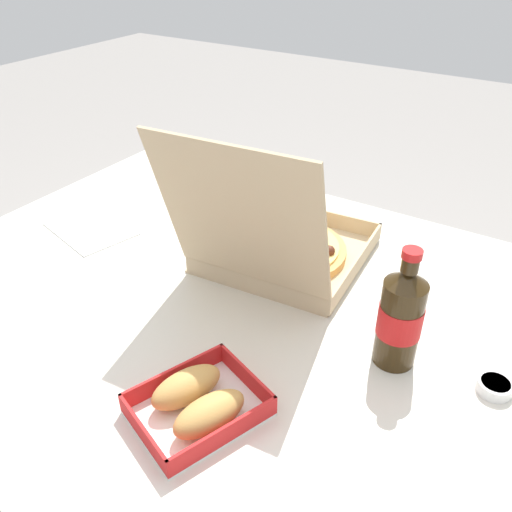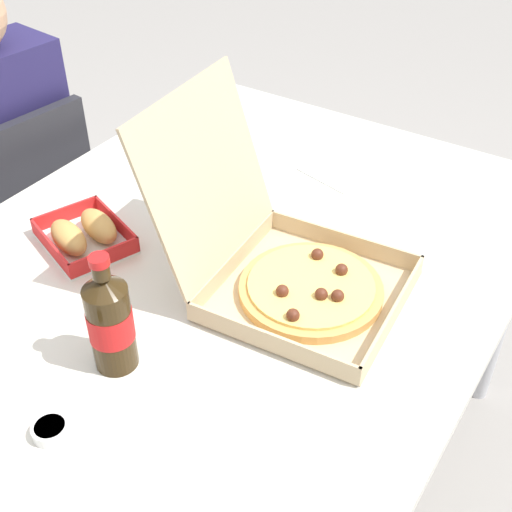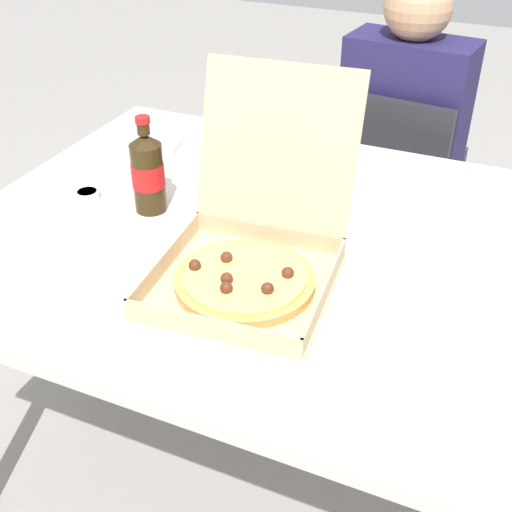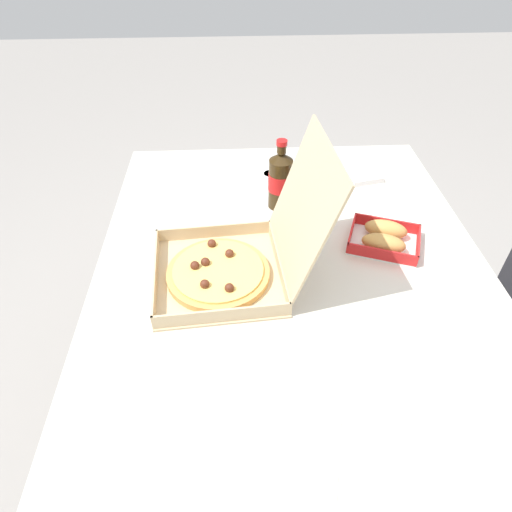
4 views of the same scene
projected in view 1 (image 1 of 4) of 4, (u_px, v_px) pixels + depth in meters
The scene contains 6 objects.
dining_table at pixel (237, 326), 1.10m from camera, with size 1.41×1.06×0.73m.
pizza_box_open at pixel (281, 245), 1.15m from camera, with size 0.36×0.46×0.36m.
bread_side_box at pixel (198, 402), 0.81m from camera, with size 0.21×0.23×0.06m.
cola_bottle at pixel (400, 317), 0.88m from camera, with size 0.07×0.07×0.22m.
paper_menu at pixel (91, 229), 1.31m from camera, with size 0.21×0.15×0.00m, color white.
dipping_sauce_cup at pixel (495, 386), 0.86m from camera, with size 0.06×0.06×0.02m.
Camera 1 is at (-0.49, 0.69, 1.39)m, focal length 37.52 mm.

